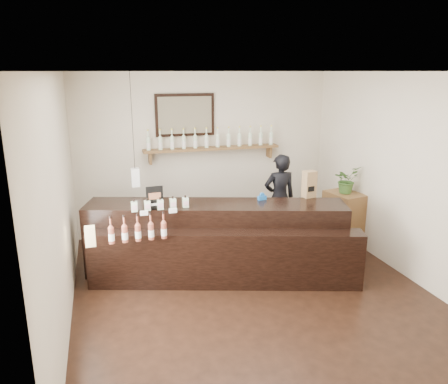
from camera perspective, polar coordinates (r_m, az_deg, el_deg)
The scene contains 10 objects.
ground at distance 5.95m, azimuth 3.43°, elevation -12.62°, with size 5.00×5.00×0.00m, color black.
room_shell at distance 5.36m, azimuth 3.72°, elevation 3.66°, with size 5.00×5.00×5.00m.
back_wall_decor at distance 7.56m, azimuth -3.42°, elevation 7.54°, with size 2.66×0.96×1.69m.
counter at distance 6.15m, azimuth -0.81°, elevation -6.68°, with size 3.66×1.98×1.18m.
promo_sign at distance 5.89m, azimuth -9.04°, elevation -0.75°, with size 0.23×0.04×0.31m.
paper_bag at distance 6.48m, azimuth 11.08°, elevation 1.01°, with size 0.20×0.16×0.39m.
tape_dispenser at distance 6.28m, azimuth 5.00°, elevation -0.67°, with size 0.13×0.07×0.11m.
side_cabinet at distance 7.48m, azimuth 15.32°, elevation -3.41°, with size 0.56×0.69×0.89m.
potted_plant at distance 7.30m, azimuth 15.69°, elevation 1.54°, with size 0.39×0.34×0.44m, color #3B6428.
shopkeeper at distance 7.34m, azimuth 7.27°, elevation -0.07°, with size 0.62×0.41×1.69m, color black.
Camera 1 is at (-1.77, -4.94, 2.80)m, focal length 35.00 mm.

